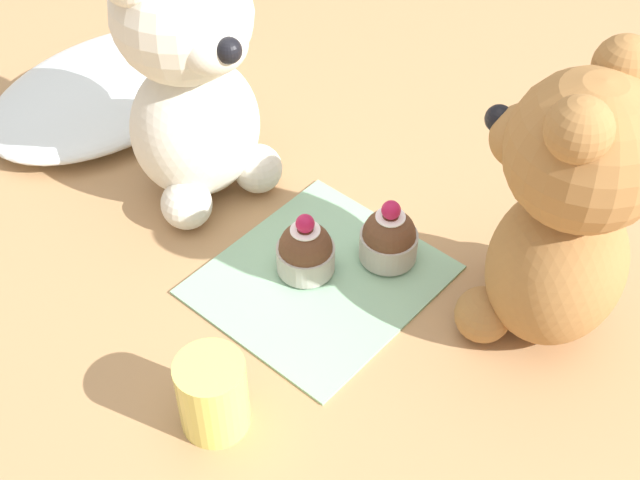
# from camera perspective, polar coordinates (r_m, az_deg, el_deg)

# --- Properties ---
(ground_plane) EXTENTS (4.00, 4.00, 0.00)m
(ground_plane) POSITION_cam_1_polar(r_m,az_deg,el_deg) (0.86, 0.00, -2.62)
(ground_plane) COLOR tan
(knitted_placemat) EXTENTS (0.21, 0.19, 0.01)m
(knitted_placemat) POSITION_cam_1_polar(r_m,az_deg,el_deg) (0.86, 0.00, -2.48)
(knitted_placemat) COLOR #8EBC99
(knitted_placemat) RESTS_ON ground_plane
(tulle_cloth) EXTENTS (0.31, 0.21, 0.04)m
(tulle_cloth) POSITION_cam_1_polar(r_m,az_deg,el_deg) (1.09, -13.41, 9.32)
(tulle_cloth) COLOR white
(tulle_cloth) RESTS_ON ground_plane
(teddy_bear_cream) EXTENTS (0.16, 0.16, 0.29)m
(teddy_bear_cream) POSITION_cam_1_polar(r_m,az_deg,el_deg) (0.88, -8.24, 10.41)
(teddy_bear_cream) COLOR silver
(teddy_bear_cream) RESTS_ON ground_plane
(teddy_bear_tan) EXTENTS (0.15, 0.15, 0.28)m
(teddy_bear_tan) POSITION_cam_1_polar(r_m,az_deg,el_deg) (0.76, 15.46, 1.80)
(teddy_bear_tan) COLOR #A3703D
(teddy_bear_tan) RESTS_ON ground_plane
(cupcake_near_cream_bear) EXTENTS (0.06, 0.06, 0.07)m
(cupcake_near_cream_bear) POSITION_cam_1_polar(r_m,az_deg,el_deg) (0.85, -1.10, -0.83)
(cupcake_near_cream_bear) COLOR #B2ADA3
(cupcake_near_cream_bear) RESTS_ON knitted_placemat
(cupcake_near_tan_bear) EXTENTS (0.06, 0.06, 0.07)m
(cupcake_near_tan_bear) POSITION_cam_1_polar(r_m,az_deg,el_deg) (0.86, 4.43, 0.13)
(cupcake_near_tan_bear) COLOR #B2ADA3
(cupcake_near_tan_bear) RESTS_ON knitted_placemat
(juice_glass) EXTENTS (0.06, 0.06, 0.07)m
(juice_glass) POSITION_cam_1_polar(r_m,az_deg,el_deg) (0.74, -6.89, -9.78)
(juice_glass) COLOR #EADB66
(juice_glass) RESTS_ON ground_plane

